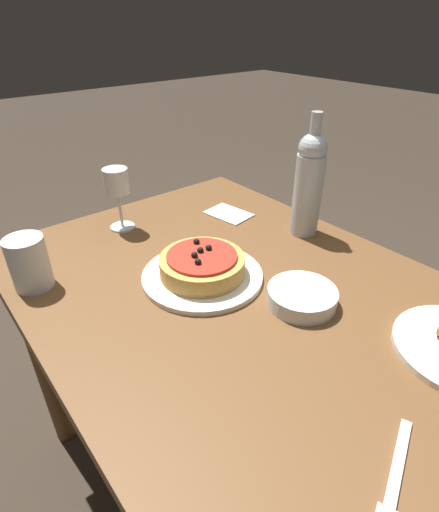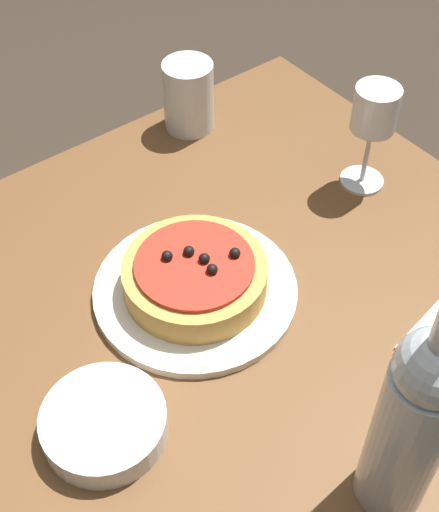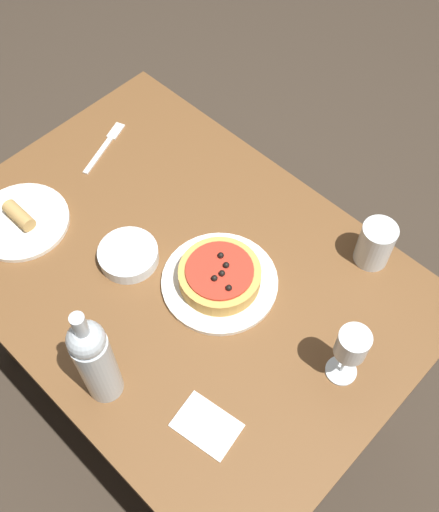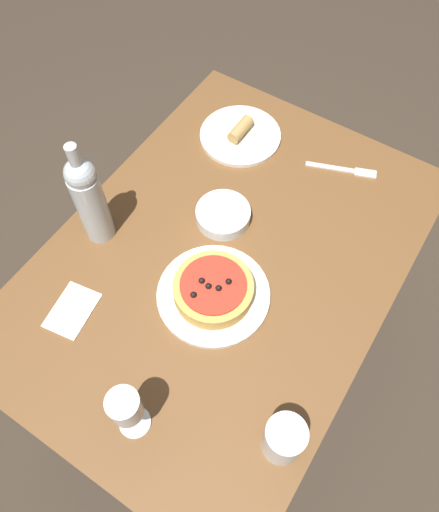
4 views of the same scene
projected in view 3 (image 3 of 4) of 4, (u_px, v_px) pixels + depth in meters
The scene contains 11 objects.
ground_plane at pixel (191, 382), 1.97m from camera, with size 14.00×14.00×0.00m, color #382D23.
dining_table at pixel (181, 290), 1.45m from camera, with size 1.10×0.78×0.72m.
dinner_plate at pixel (220, 282), 1.34m from camera, with size 0.26×0.26×0.01m.
pizza at pixel (220, 275), 1.31m from camera, with size 0.18×0.18×0.06m.
wine_glass at pixel (352, 347), 1.13m from camera, with size 0.06×0.06×0.16m.
wine_bottle at pixel (95, 359), 1.10m from camera, with size 0.07×0.07×0.30m.
water_cup at pixel (375, 244), 1.33m from camera, with size 0.08×0.08×0.11m.
side_bowl at pixel (128, 255), 1.36m from camera, with size 0.14×0.14×0.03m.
fork at pixel (106, 144), 1.57m from camera, with size 0.09×0.18×0.00m.
side_plate at pixel (21, 221), 1.42m from camera, with size 0.23×0.23×0.05m.
paper_napkin at pixel (207, 425), 1.17m from camera, with size 0.14×0.11×0.00m.
Camera 3 is at (-0.57, 0.45, 1.88)m, focal length 42.00 mm.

